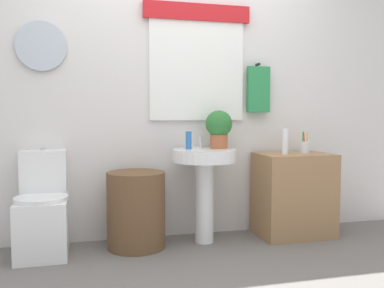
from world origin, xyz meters
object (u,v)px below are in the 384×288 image
Objects in this scene: soap_bottle at (189,140)px; toothbrush_cup at (305,147)px; toilet at (43,214)px; lotion_bottle at (285,141)px; wooden_cabinet at (294,194)px; potted_plant at (219,127)px; laundry_hamper at (136,210)px; pedestal_sink at (204,172)px.

toothbrush_cup is (1.03, -0.03, -0.07)m from soap_bottle.
toilet is 3.62× the size of lotion_bottle.
wooden_cabinet is 3.82× the size of toothbrush_cup.
potted_plant is at bearing 2.20° from soap_bottle.
pedestal_sink is at bearing 0.00° from laundry_hamper.
laundry_hamper is 1.35m from lotion_bottle.
toilet is at bearing 178.47° from pedestal_sink.
laundry_hamper is 0.62m from pedestal_sink.
toilet is 2.01m from lotion_bottle.
wooden_cabinet is (2.05, -0.03, 0.05)m from toilet.
pedestal_sink is at bearing -1.53° from toilet.
lotion_bottle is (0.55, -0.10, -0.12)m from potted_plant.
lotion_bottle is at bearing -1.84° from laundry_hamper.
potted_plant is at bearing 1.10° from toilet.
laundry_hamper is at bearing -173.44° from soap_bottle.
toothbrush_cup reaches higher than wooden_cabinet.
lotion_bottle is (0.69, -0.04, 0.24)m from pedestal_sink.
toothbrush_cup is (0.91, 0.02, 0.19)m from pedestal_sink.
toothbrush_cup is (2.15, -0.01, 0.46)m from toilet.
laundry_hamper is at bearing 180.00° from pedestal_sink.
soap_bottle is 0.28m from potted_plant.
pedestal_sink is at bearing 180.00° from wooden_cabinet.
laundry_hamper is 0.84× the size of wooden_cabinet.
potted_plant is 1.45× the size of lotion_bottle.
toothbrush_cup reaches higher than pedestal_sink.
laundry_hamper is 0.78× the size of pedestal_sink.
potted_plant reaches higher than soap_bottle.
toilet is 2.20m from toothbrush_cup.
pedestal_sink is at bearing -156.80° from potted_plant.
laundry_hamper is at bearing 178.16° from lotion_bottle.
soap_bottle is at bearing 0.85° from toilet.
potted_plant reaches higher than pedestal_sink.
lotion_bottle reaches higher than laundry_hamper.
toilet is 1.25m from soap_bottle.
toothbrush_cup is at bearing 1.25° from pedestal_sink.
toothbrush_cup is (0.11, 0.02, 0.41)m from wooden_cabinet.
toilet is 1.32× the size of laundry_hamper.
toothbrush_cup is (0.22, 0.06, -0.06)m from lotion_bottle.
pedestal_sink is at bearing 176.68° from lotion_bottle.
pedestal_sink is 0.29m from soap_bottle.
soap_bottle is at bearing 6.56° from laundry_hamper.
lotion_bottle reaches higher than wooden_cabinet.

